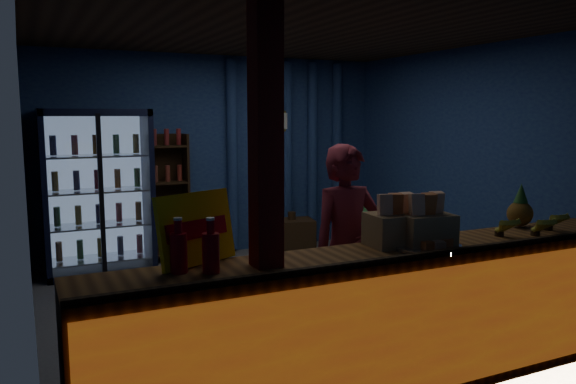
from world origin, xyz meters
name	(u,v)px	position (x,y,z in m)	size (l,w,h in m)	color
ground	(288,300)	(0.00, 0.00, 0.00)	(4.60, 4.60, 0.00)	#515154
room_walls	(288,143)	(0.00, 0.00, 1.57)	(4.60, 4.60, 4.60)	navy
counter	(409,316)	(0.00, -1.91, 0.48)	(4.40, 0.57, 0.99)	brown
support_post	(266,207)	(-1.05, -1.90, 1.30)	(0.16, 0.16, 2.60)	maroon
beverage_cooler	(97,193)	(-1.55, 1.92, 0.93)	(1.20, 0.62, 1.90)	black
bottle_shelf	(167,198)	(-0.70, 2.06, 0.79)	(0.50, 0.28, 1.60)	#322010
curtain_folds	(287,154)	(1.00, 2.14, 1.30)	(1.74, 0.14, 2.50)	navy
framed_picture	(278,121)	(0.85, 2.10, 1.75)	(0.36, 0.04, 0.28)	gold
shopkeeper	(347,250)	(-0.11, -1.27, 0.81)	(0.59, 0.39, 1.62)	maroon
green_chair	(368,231)	(1.77, 1.26, 0.30)	(0.65, 0.67, 0.61)	#55AA5C
side_table	(292,238)	(0.77, 1.51, 0.25)	(0.62, 0.51, 0.60)	#322010
yellow_sign	(196,228)	(-1.41, -1.68, 1.17)	(0.54, 0.32, 0.43)	#FFEE0D
soda_bottles	(195,251)	(-1.47, -1.86, 1.08)	(0.26, 0.18, 0.32)	#AC0B18
snack_box_left	(425,228)	(0.11, -1.91, 1.08)	(0.38, 0.33, 0.37)	olive
snack_box_centre	(393,227)	(-0.06, -1.79, 1.08)	(0.36, 0.30, 0.36)	olive
pastry_tray	(427,245)	(0.09, -1.97, 0.98)	(0.46, 0.46, 0.08)	silver
banana_bunches	(533,224)	(1.08, -1.96, 1.03)	(0.74, 0.29, 0.16)	gold
pineapple	(520,210)	(1.21, -1.72, 1.09)	(0.20, 0.20, 0.34)	brown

